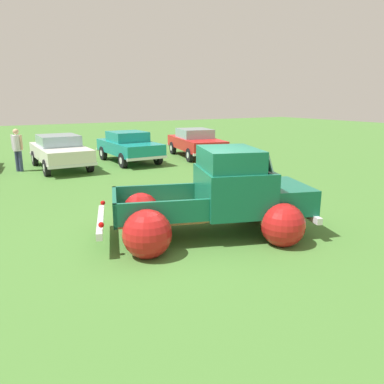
{
  "coord_description": "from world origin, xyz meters",
  "views": [
    {
      "loc": [
        -4.28,
        -6.77,
        2.97
      ],
      "look_at": [
        0.0,
        0.55,
        0.86
      ],
      "focal_mm": 35.43,
      "sensor_mm": 36.0,
      "label": 1
    }
  ],
  "objects_px": {
    "vintage_pickup_truck": "(222,201)",
    "show_car_1": "(60,150)",
    "show_car_2": "(129,146)",
    "spectator_0": "(17,147)",
    "show_car_3": "(196,142)"
  },
  "relations": [
    {
      "from": "show_car_1",
      "to": "spectator_0",
      "type": "bearing_deg",
      "value": -97.25
    },
    {
      "from": "vintage_pickup_truck",
      "to": "show_car_2",
      "type": "height_order",
      "value": "vintage_pickup_truck"
    },
    {
      "from": "spectator_0",
      "to": "vintage_pickup_truck",
      "type": "bearing_deg",
      "value": 63.34
    },
    {
      "from": "show_car_3",
      "to": "spectator_0",
      "type": "relative_size",
      "value": 2.66
    },
    {
      "from": "show_car_1",
      "to": "vintage_pickup_truck",
      "type": "bearing_deg",
      "value": 7.26
    },
    {
      "from": "show_car_2",
      "to": "show_car_3",
      "type": "xyz_separation_m",
      "value": [
        3.56,
        -0.2,
        0.0
      ]
    },
    {
      "from": "show_car_3",
      "to": "spectator_0",
      "type": "bearing_deg",
      "value": -80.92
    },
    {
      "from": "vintage_pickup_truck",
      "to": "show_car_3",
      "type": "bearing_deg",
      "value": 80.6
    },
    {
      "from": "vintage_pickup_truck",
      "to": "show_car_1",
      "type": "distance_m",
      "value": 10.28
    },
    {
      "from": "vintage_pickup_truck",
      "to": "show_car_1",
      "type": "bearing_deg",
      "value": 116.24
    },
    {
      "from": "show_car_1",
      "to": "show_car_3",
      "type": "xyz_separation_m",
      "value": [
        6.75,
        -0.07,
        -0.0
      ]
    },
    {
      "from": "show_car_2",
      "to": "spectator_0",
      "type": "distance_m",
      "value": 4.82
    },
    {
      "from": "show_car_1",
      "to": "show_car_2",
      "type": "xyz_separation_m",
      "value": [
        3.19,
        0.13,
        -0.0
      ]
    },
    {
      "from": "show_car_1",
      "to": "show_car_2",
      "type": "relative_size",
      "value": 1.06
    },
    {
      "from": "vintage_pickup_truck",
      "to": "show_car_1",
      "type": "xyz_separation_m",
      "value": [
        -1.37,
        10.19,
        0.03
      ]
    }
  ]
}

